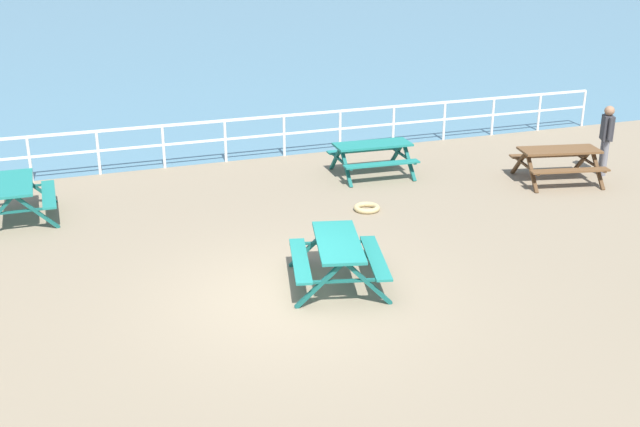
% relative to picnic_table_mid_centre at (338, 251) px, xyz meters
% --- Properties ---
extents(ground_plane, '(30.00, 24.00, 0.20)m').
position_rel_picnic_table_mid_centre_xyz_m(ground_plane, '(-0.84, -0.20, -0.68)').
color(ground_plane, gray).
extents(sea_band, '(142.00, 90.00, 0.01)m').
position_rel_picnic_table_mid_centre_xyz_m(sea_band, '(-0.84, 52.55, -0.58)').
color(sea_band, teal).
rests_on(sea_band, ground).
extents(seaward_railing, '(23.07, 0.07, 1.08)m').
position_rel_picnic_table_mid_centre_xyz_m(seaward_railing, '(-0.84, 7.55, 0.15)').
color(seaward_railing, white).
rests_on(seaward_railing, ground).
extents(picnic_table_mid_centre, '(1.90, 2.12, 0.80)m').
position_rel_picnic_table_mid_centre_xyz_m(picnic_table_mid_centre, '(0.00, 0.00, 0.00)').
color(picnic_table_mid_centre, '#1E7A70').
rests_on(picnic_table_mid_centre, ground).
extents(picnic_table_far_left, '(1.56, 1.82, 0.80)m').
position_rel_picnic_table_mid_centre_xyz_m(picnic_table_far_left, '(-4.97, 5.04, 0.00)').
color(picnic_table_far_left, '#1E7A70').
rests_on(picnic_table_far_left, ground).
extents(picnic_table_far_right, '(2.08, 1.86, 0.80)m').
position_rel_picnic_table_mid_centre_xyz_m(picnic_table_far_right, '(6.74, 3.37, 0.00)').
color(picnic_table_far_right, brown).
rests_on(picnic_table_far_right, ground).
extents(picnic_table_seaward, '(1.88, 1.63, 0.80)m').
position_rel_picnic_table_mid_centre_xyz_m(picnic_table_seaward, '(2.92, 5.28, 0.00)').
color(picnic_table_seaward, '#1E7A70').
rests_on(picnic_table_seaward, ground).
extents(visitor, '(0.34, 0.49, 1.66)m').
position_rel_picnic_table_mid_centre_xyz_m(visitor, '(8.07, 3.44, 0.36)').
color(visitor, slate).
rests_on(visitor, ground).
extents(rope_coil, '(0.55, 0.55, 0.11)m').
position_rel_picnic_table_mid_centre_xyz_m(rope_coil, '(1.84, 3.08, -0.53)').
color(rope_coil, tan).
rests_on(rope_coil, ground).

